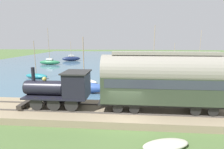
# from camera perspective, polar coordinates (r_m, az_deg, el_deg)

# --- Properties ---
(ground_plane) EXTENTS (200.00, 200.00, 0.00)m
(ground_plane) POSITION_cam_1_polar(r_m,az_deg,el_deg) (13.76, 4.13, -15.33)
(ground_plane) COLOR #476033
(harbor_water) EXTENTS (80.00, 80.00, 0.01)m
(harbor_water) POSITION_cam_1_polar(r_m,az_deg,el_deg) (56.31, 4.68, 4.91)
(harbor_water) COLOR #426075
(harbor_water) RESTS_ON ground
(rail_embankment) EXTENTS (4.54, 56.00, 0.67)m
(rail_embankment) POSITION_cam_1_polar(r_m,az_deg,el_deg) (14.63, 4.20, -12.46)
(rail_embankment) COLOR #84755B
(rail_embankment) RESTS_ON ground
(steam_locomotive) EXTENTS (2.36, 5.73, 3.30)m
(steam_locomotive) POSITION_cam_1_polar(r_m,az_deg,el_deg) (14.84, -15.73, -3.99)
(steam_locomotive) COLOR black
(steam_locomotive) RESTS_ON rail_embankment
(passenger_coach) EXTENTS (2.47, 9.96, 4.61)m
(passenger_coach) POSITION_cam_1_polar(r_m,az_deg,el_deg) (14.02, 16.50, -1.45)
(passenger_coach) COLOR black
(passenger_coach) RESTS_ON rail_embankment
(sailboat_black) EXTENTS (3.14, 5.00, 5.44)m
(sailboat_black) POSITION_cam_1_polar(r_m,az_deg,el_deg) (43.25, 19.43, 3.05)
(sailboat_black) COLOR black
(sailboat_black) RESTS_ON harbor_water
(sailboat_green) EXTENTS (1.65, 5.29, 9.07)m
(sailboat_green) POSITION_cam_1_polar(r_m,az_deg,el_deg) (47.06, -19.64, 3.87)
(sailboat_green) COLOR #236B42
(sailboat_green) RESTS_ON harbor_water
(sailboat_white) EXTENTS (2.84, 4.39, 8.40)m
(sailboat_white) POSITION_cam_1_polar(r_m,az_deg,el_deg) (29.68, 13.19, 0.37)
(sailboat_white) COLOR white
(sailboat_white) RESTS_ON harbor_water
(sailboat_teal) EXTENTS (2.06, 4.16, 6.02)m
(sailboat_teal) POSITION_cam_1_polar(r_m,az_deg,el_deg) (30.76, -23.45, -0.39)
(sailboat_teal) COLOR #1E707A
(sailboat_teal) RESTS_ON harbor_water
(sailboat_navy) EXTENTS (3.62, 5.53, 5.72)m
(sailboat_navy) POSITION_cam_1_polar(r_m,az_deg,el_deg) (53.62, -13.15, 5.12)
(sailboat_navy) COLOR #192347
(sailboat_navy) RESTS_ON harbor_water
(sailboat_yellow) EXTENTS (2.77, 3.65, 8.60)m
(sailboat_yellow) POSITION_cam_1_polar(r_m,az_deg,el_deg) (51.40, 26.45, 3.86)
(sailboat_yellow) COLOR gold
(sailboat_yellow) RESTS_ON harbor_water
(sailboat_blue) EXTENTS (2.15, 5.62, 6.48)m
(sailboat_blue) POSITION_cam_1_polar(r_m,az_deg,el_deg) (21.03, -8.99, -4.12)
(sailboat_blue) COLOR #335199
(sailboat_blue) RESTS_ON harbor_water
(rowboat_far_out) EXTENTS (1.52, 2.54, 0.38)m
(rowboat_far_out) POSITION_cam_1_polar(r_m,az_deg,el_deg) (24.59, 17.51, -3.30)
(rowboat_far_out) COLOR beige
(rowboat_far_out) RESTS_ON harbor_water
(rowboat_mid_harbor) EXTENTS (1.91, 2.53, 0.40)m
(rowboat_mid_harbor) POSITION_cam_1_polar(r_m,az_deg,el_deg) (25.49, -15.07, -2.65)
(rowboat_mid_harbor) COLOR silver
(rowboat_mid_harbor) RESTS_ON harbor_water
(rowboat_off_pier) EXTENTS (2.57, 2.77, 0.42)m
(rowboat_off_pier) POSITION_cam_1_polar(r_m,az_deg,el_deg) (26.05, 6.31, -2.01)
(rowboat_off_pier) COLOR silver
(rowboat_off_pier) RESTS_ON harbor_water
(rowboat_near_shore) EXTENTS (2.62, 2.92, 0.35)m
(rowboat_near_shore) POSITION_cam_1_polar(r_m,az_deg,el_deg) (26.06, -7.30, -2.11)
(rowboat_near_shore) COLOR beige
(rowboat_near_shore) RESTS_ON harbor_water
(beached_dinghy) EXTENTS (1.88, 3.00, 0.44)m
(beached_dinghy) POSITION_cam_1_polar(r_m,az_deg,el_deg) (11.25, 17.14, -21.08)
(beached_dinghy) COLOR #B7B2A3
(beached_dinghy) RESTS_ON ground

